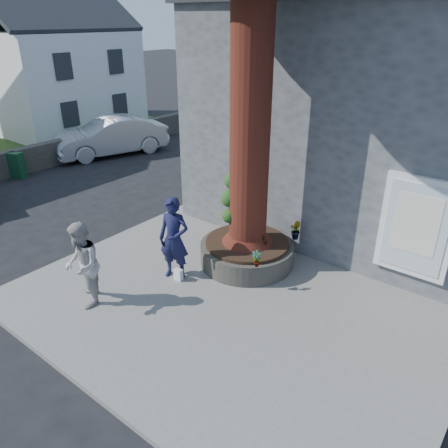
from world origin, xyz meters
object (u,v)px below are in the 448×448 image
Objects in this scene: car_silver at (111,137)px; a_board_sign at (17,165)px; planter at (247,252)px; woman at (82,265)px; man at (174,239)px.

car_silver reaches higher than a_board_sign.
car_silver is at bearing 64.97° from a_board_sign.
woman is at bearing -115.71° from planter.
car_silver is 5.01× the size of a_board_sign.
planter is 10.90m from a_board_sign.
a_board_sign is (-9.95, 1.53, -0.61)m from man.
planter is at bearing 39.36° from man.
man is 11.29m from car_silver.
a_board_sign reaches higher than planter.
man is 10.08m from a_board_sign.
woman reaches higher than planter.
man reaches higher than a_board_sign.
a_board_sign is at bearing 152.21° from man.
car_silver is at bearing 129.72° from man.
car_silver reaches higher than planter.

